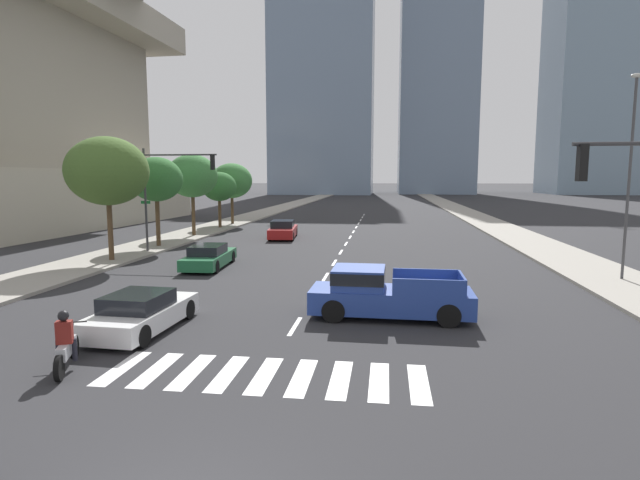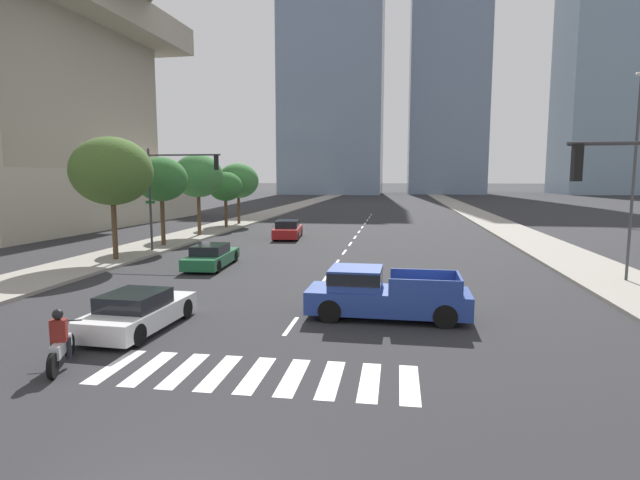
{
  "view_description": "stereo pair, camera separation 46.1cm",
  "coord_description": "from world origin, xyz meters",
  "px_view_note": "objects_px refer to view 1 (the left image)",
  "views": [
    {
      "loc": [
        2.81,
        -5.83,
        4.66
      ],
      "look_at": [
        0.0,
        15.32,
        2.0
      ],
      "focal_mm": 28.24,
      "sensor_mm": 36.0,
      "label": 1
    },
    {
      "loc": [
        3.26,
        -5.76,
        4.66
      ],
      "look_at": [
        0.0,
        15.32,
        2.0
      ],
      "focal_mm": 28.24,
      "sensor_mm": 36.0,
      "label": 2
    }
  ],
  "objects_px": {
    "traffic_signal_far": "(171,181)",
    "sedan_white_0": "(141,313)",
    "street_tree_third": "(192,176)",
    "street_tree_fifth": "(232,181)",
    "pickup_truck": "(383,294)",
    "sedan_green_1": "(209,257)",
    "street_tree_second": "(156,180)",
    "sedan_red_2": "(283,230)",
    "street_lamp_east": "(630,164)",
    "motorcycle_trailing": "(66,346)",
    "street_tree_nearest": "(107,171)",
    "street_tree_fourth": "(219,187)"
  },
  "relations": [
    {
      "from": "traffic_signal_far",
      "to": "sedan_white_0",
      "type": "bearing_deg",
      "value": -69.57
    },
    {
      "from": "sedan_white_0",
      "to": "street_tree_third",
      "type": "relative_size",
      "value": 0.69
    },
    {
      "from": "traffic_signal_far",
      "to": "street_tree_fifth",
      "type": "relative_size",
      "value": 1.06
    },
    {
      "from": "pickup_truck",
      "to": "sedan_green_1",
      "type": "xyz_separation_m",
      "value": [
        -9.03,
        8.27,
        -0.25
      ]
    },
    {
      "from": "sedan_white_0",
      "to": "street_tree_second",
      "type": "distance_m",
      "value": 19.43
    },
    {
      "from": "street_tree_second",
      "to": "street_tree_third",
      "type": "relative_size",
      "value": 0.93
    },
    {
      "from": "sedan_red_2",
      "to": "street_tree_fifth",
      "type": "relative_size",
      "value": 0.84
    },
    {
      "from": "sedan_red_2",
      "to": "street_tree_fifth",
      "type": "xyz_separation_m",
      "value": [
        -7.14,
        10.0,
        3.69
      ]
    },
    {
      "from": "pickup_truck",
      "to": "street_lamp_east",
      "type": "height_order",
      "value": "street_lamp_east"
    },
    {
      "from": "motorcycle_trailing",
      "to": "street_lamp_east",
      "type": "xyz_separation_m",
      "value": [
        18.2,
        12.81,
        4.64
      ]
    },
    {
      "from": "pickup_truck",
      "to": "street_tree_nearest",
      "type": "height_order",
      "value": "street_tree_nearest"
    },
    {
      "from": "sedan_red_2",
      "to": "street_tree_third",
      "type": "relative_size",
      "value": 0.79
    },
    {
      "from": "sedan_white_0",
      "to": "traffic_signal_far",
      "type": "bearing_deg",
      "value": 23.27
    },
    {
      "from": "traffic_signal_far",
      "to": "street_tree_nearest",
      "type": "bearing_deg",
      "value": -120.96
    },
    {
      "from": "street_tree_second",
      "to": "street_tree_fourth",
      "type": "distance_m",
      "value": 12.52
    },
    {
      "from": "street_lamp_east",
      "to": "street_tree_third",
      "type": "xyz_separation_m",
      "value": [
        -25.52,
        13.96,
        -0.47
      ]
    },
    {
      "from": "pickup_truck",
      "to": "street_tree_fourth",
      "type": "relative_size",
      "value": 1.07
    },
    {
      "from": "street_tree_third",
      "to": "sedan_green_1",
      "type": "bearing_deg",
      "value": -65.35
    },
    {
      "from": "street_tree_nearest",
      "to": "street_tree_fourth",
      "type": "relative_size",
      "value": 1.34
    },
    {
      "from": "street_tree_fourth",
      "to": "traffic_signal_far",
      "type": "bearing_deg",
      "value": -82.15
    },
    {
      "from": "sedan_white_0",
      "to": "sedan_red_2",
      "type": "relative_size",
      "value": 0.87
    },
    {
      "from": "traffic_signal_far",
      "to": "street_tree_fourth",
      "type": "xyz_separation_m",
      "value": [
        -2.05,
        14.88,
        -0.61
      ]
    },
    {
      "from": "traffic_signal_far",
      "to": "street_tree_fourth",
      "type": "bearing_deg",
      "value": 97.85
    },
    {
      "from": "sedan_green_1",
      "to": "street_tree_fourth",
      "type": "distance_m",
      "value": 20.3
    },
    {
      "from": "street_tree_fourth",
      "to": "sedan_green_1",
      "type": "bearing_deg",
      "value": -72.87
    },
    {
      "from": "pickup_truck",
      "to": "street_tree_fifth",
      "type": "bearing_deg",
      "value": -63.25
    },
    {
      "from": "street_tree_fourth",
      "to": "sedan_white_0",
      "type": "bearing_deg",
      "value": -75.65
    },
    {
      "from": "sedan_green_1",
      "to": "street_tree_fifth",
      "type": "xyz_separation_m",
      "value": [
        -5.9,
        22.89,
        3.77
      ]
    },
    {
      "from": "sedan_green_1",
      "to": "street_tree_fifth",
      "type": "relative_size",
      "value": 0.83
    },
    {
      "from": "street_tree_second",
      "to": "street_tree_third",
      "type": "distance_m",
      "value": 6.21
    },
    {
      "from": "pickup_truck",
      "to": "street_tree_second",
      "type": "xyz_separation_m",
      "value": [
        -14.93,
        14.92,
        3.71
      ]
    },
    {
      "from": "street_lamp_east",
      "to": "street_tree_nearest",
      "type": "height_order",
      "value": "street_lamp_east"
    },
    {
      "from": "pickup_truck",
      "to": "sedan_red_2",
      "type": "xyz_separation_m",
      "value": [
        -7.79,
        21.16,
        -0.17
      ]
    },
    {
      "from": "street_tree_fourth",
      "to": "street_tree_fifth",
      "type": "xyz_separation_m",
      "value": [
        0.0,
        3.74,
        0.5
      ]
    },
    {
      "from": "pickup_truck",
      "to": "sedan_white_0",
      "type": "height_order",
      "value": "pickup_truck"
    },
    {
      "from": "sedan_red_2",
      "to": "street_tree_nearest",
      "type": "distance_m",
      "value": 14.67
    },
    {
      "from": "street_lamp_east",
      "to": "street_tree_second",
      "type": "bearing_deg",
      "value": 163.1
    },
    {
      "from": "street_tree_second",
      "to": "street_tree_fourth",
      "type": "xyz_separation_m",
      "value": [
        0.0,
        12.5,
        -0.7
      ]
    },
    {
      "from": "pickup_truck",
      "to": "street_tree_nearest",
      "type": "xyz_separation_m",
      "value": [
        -14.93,
        9.11,
        4.18
      ]
    },
    {
      "from": "street_tree_third",
      "to": "street_tree_fifth",
      "type": "distance_m",
      "value": 10.04
    },
    {
      "from": "traffic_signal_far",
      "to": "street_lamp_east",
      "type": "xyz_separation_m",
      "value": [
        23.47,
        -5.37,
        0.79
      ]
    },
    {
      "from": "street_tree_third",
      "to": "street_tree_second",
      "type": "bearing_deg",
      "value": -90.0
    },
    {
      "from": "street_tree_nearest",
      "to": "street_tree_third",
      "type": "distance_m",
      "value": 12.02
    },
    {
      "from": "motorcycle_trailing",
      "to": "street_tree_nearest",
      "type": "relative_size",
      "value": 0.3
    },
    {
      "from": "street_tree_fourth",
      "to": "pickup_truck",
      "type": "bearing_deg",
      "value": -61.42
    },
    {
      "from": "sedan_white_0",
      "to": "street_tree_fourth",
      "type": "bearing_deg",
      "value": 17.19
    },
    {
      "from": "street_tree_fourth",
      "to": "street_tree_fifth",
      "type": "relative_size",
      "value": 0.85
    },
    {
      "from": "motorcycle_trailing",
      "to": "sedan_white_0",
      "type": "height_order",
      "value": "motorcycle_trailing"
    },
    {
      "from": "pickup_truck",
      "to": "street_tree_nearest",
      "type": "relative_size",
      "value": 0.8
    },
    {
      "from": "sedan_green_1",
      "to": "sedan_white_0",
      "type": "bearing_deg",
      "value": -174.23
    }
  ]
}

